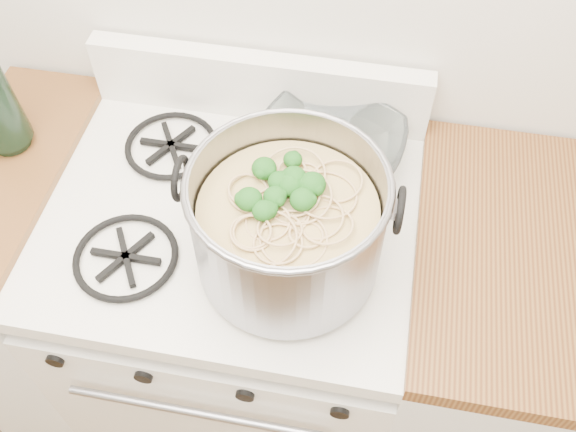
{
  "coord_description": "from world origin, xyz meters",
  "views": [
    {
      "loc": [
        0.26,
        0.5,
        1.95
      ],
      "look_at": [
        0.14,
        1.16,
        1.06
      ],
      "focal_mm": 40.0,
      "sensor_mm": 36.0,
      "label": 1
    }
  ],
  "objects_px": {
    "gas_range": "(243,321)",
    "spatula": "(309,219)",
    "stock_pot": "(288,226)",
    "glass_bowl": "(327,157)"
  },
  "relations": [
    {
      "from": "stock_pot",
      "to": "spatula",
      "type": "bearing_deg",
      "value": 75.06
    },
    {
      "from": "gas_range",
      "to": "stock_pot",
      "type": "relative_size",
      "value": 2.42
    },
    {
      "from": "stock_pot",
      "to": "spatula",
      "type": "height_order",
      "value": "stock_pot"
    },
    {
      "from": "gas_range",
      "to": "spatula",
      "type": "xyz_separation_m",
      "value": [
        0.17,
        -0.01,
        0.5
      ]
    },
    {
      "from": "gas_range",
      "to": "glass_bowl",
      "type": "distance_m",
      "value": 0.56
    },
    {
      "from": "gas_range",
      "to": "stock_pot",
      "type": "height_order",
      "value": "stock_pot"
    },
    {
      "from": "spatula",
      "to": "gas_range",
      "type": "bearing_deg",
      "value": -154.32
    },
    {
      "from": "gas_range",
      "to": "spatula",
      "type": "height_order",
      "value": "spatula"
    },
    {
      "from": "stock_pot",
      "to": "gas_range",
      "type": "bearing_deg",
      "value": 144.25
    },
    {
      "from": "spatula",
      "to": "glass_bowl",
      "type": "height_order",
      "value": "glass_bowl"
    }
  ]
}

